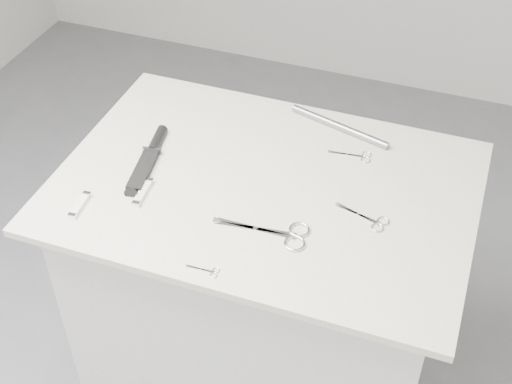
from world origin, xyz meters
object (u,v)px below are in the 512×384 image
(embroidery_scissors_a, at_px, (371,220))
(sheathed_knife, at_px, (150,156))
(pocket_knife_a, at_px, (143,192))
(metal_rail, at_px, (339,126))
(plinth, at_px, (264,309))
(embroidery_scissors_b, at_px, (357,156))
(tiny_scissors, at_px, (207,271))
(large_shears, at_px, (282,234))
(pocket_knife_b, at_px, (80,205))

(embroidery_scissors_a, xyz_separation_m, sheathed_knife, (-0.57, 0.03, 0.01))
(embroidery_scissors_a, relative_size, pocket_knife_a, 1.32)
(embroidery_scissors_a, xyz_separation_m, metal_rail, (-0.16, 0.31, 0.01))
(plinth, height_order, sheathed_knife, sheathed_knife)
(pocket_knife_a, bearing_deg, embroidery_scissors_b, -59.99)
(tiny_scissors, height_order, sheathed_knife, sheathed_knife)
(embroidery_scissors_b, bearing_deg, tiny_scissors, -119.06)
(large_shears, relative_size, pocket_knife_b, 2.43)
(large_shears, height_order, tiny_scissors, large_shears)
(large_shears, relative_size, sheathed_knife, 0.86)
(tiny_scissors, bearing_deg, metal_rail, 75.33)
(embroidery_scissors_b, xyz_separation_m, pocket_knife_b, (-0.56, -0.40, 0.00))
(plinth, bearing_deg, tiny_scissors, -93.92)
(plinth, bearing_deg, embroidery_scissors_a, -8.17)
(tiny_scissors, relative_size, sheathed_knife, 0.29)
(embroidery_scissors_a, relative_size, pocket_knife_b, 1.46)
(large_shears, relative_size, pocket_knife_a, 2.20)
(embroidery_scissors_b, height_order, pocket_knife_b, pocket_knife_b)
(embroidery_scissors_b, distance_m, pocket_knife_b, 0.69)
(metal_rail, bearing_deg, sheathed_knife, -145.76)
(large_shears, distance_m, embroidery_scissors_a, 0.21)
(pocket_knife_a, xyz_separation_m, pocket_knife_b, (-0.12, -0.09, -0.00))
(plinth, xyz_separation_m, pocket_knife_a, (-0.26, -0.13, 0.48))
(large_shears, relative_size, metal_rail, 0.75)
(pocket_knife_a, height_order, pocket_knife_b, same)
(sheathed_knife, xyz_separation_m, pocket_knife_a, (0.04, -0.13, -0.00))
(embroidery_scissors_a, distance_m, sheathed_knife, 0.57)
(tiny_scissors, xyz_separation_m, sheathed_knife, (-0.28, 0.30, 0.01))
(sheathed_knife, distance_m, metal_rail, 0.50)
(large_shears, xyz_separation_m, pocket_knife_b, (-0.47, -0.07, 0.00))
(embroidery_scissors_a, distance_m, pocket_knife_a, 0.54)
(embroidery_scissors_b, relative_size, pocket_knife_b, 1.23)
(tiny_scissors, bearing_deg, embroidery_scissors_a, 40.95)
(tiny_scissors, relative_size, pocket_knife_b, 0.81)
(metal_rail, bearing_deg, plinth, -111.87)
(sheathed_knife, bearing_deg, pocket_knife_a, -169.89)
(plinth, distance_m, embroidery_scissors_b, 0.54)
(plinth, distance_m, large_shears, 0.50)
(plinth, relative_size, metal_rail, 3.12)
(plinth, xyz_separation_m, embroidery_scissors_b, (0.18, 0.18, 0.47))
(pocket_knife_b, bearing_deg, tiny_scissors, -108.26)
(embroidery_scissors_b, bearing_deg, pocket_knife_b, -150.58)
(metal_rail, bearing_deg, embroidery_scissors_a, -63.24)
(large_shears, relative_size, embroidery_scissors_b, 1.98)
(plinth, height_order, pocket_knife_b, pocket_knife_b)
(embroidery_scissors_b, distance_m, pocket_knife_a, 0.54)
(pocket_knife_a, bearing_deg, tiny_scissors, -131.57)
(tiny_scissors, xyz_separation_m, pocket_knife_a, (-0.24, 0.18, 0.00))
(plinth, relative_size, embroidery_scissors_a, 6.92)
(sheathed_knife, xyz_separation_m, metal_rail, (0.41, 0.28, 0.00))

